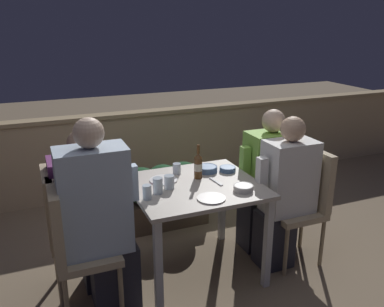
{
  "coord_description": "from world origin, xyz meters",
  "views": [
    {
      "loc": [
        -1.08,
        -2.57,
        1.91
      ],
      "look_at": [
        0.0,
        0.06,
        0.97
      ],
      "focal_mm": 38.0,
      "sensor_mm": 36.0,
      "label": 1
    }
  ],
  "objects": [
    {
      "name": "chair_left_far",
      "position": [
        -0.95,
        0.13,
        0.56
      ],
      "size": [
        0.41,
        0.4,
        0.94
      ],
      "color": "tan",
      "rests_on": "ground_plane"
    },
    {
      "name": "chair_left_near",
      "position": [
        -0.93,
        -0.15,
        0.56
      ],
      "size": [
        0.41,
        0.4,
        0.94
      ],
      "color": "tan",
      "rests_on": "ground_plane"
    },
    {
      "name": "parapet_wall",
      "position": [
        0.0,
        1.77,
        0.47
      ],
      "size": [
        9.0,
        0.18,
        0.93
      ],
      "color": "tan",
      "rests_on": "ground_plane"
    },
    {
      "name": "glass_cup_0",
      "position": [
        -0.2,
        -0.0,
        0.8
      ],
      "size": [
        0.07,
        0.07,
        0.1
      ],
      "color": "silver",
      "rests_on": "dining_table"
    },
    {
      "name": "person_purple_stripe",
      "position": [
        -0.75,
        0.13,
        0.6
      ],
      "size": [
        0.52,
        0.26,
        1.21
      ],
      "color": "#282833",
      "rests_on": "ground_plane"
    },
    {
      "name": "glass_cup_3",
      "position": [
        -0.31,
        -0.05,
        0.81
      ],
      "size": [
        0.07,
        0.07,
        0.12
      ],
      "color": "silver",
      "rests_on": "dining_table"
    },
    {
      "name": "bowl_2",
      "position": [
        0.19,
        0.2,
        0.77
      ],
      "size": [
        0.16,
        0.16,
        0.05
      ],
      "color": "#4C709E",
      "rests_on": "dining_table"
    },
    {
      "name": "person_white_polo",
      "position": [
        0.69,
        -0.14,
        0.62
      ],
      "size": [
        0.48,
        0.26,
        1.23
      ],
      "color": "#282833",
      "rests_on": "ground_plane"
    },
    {
      "name": "chair_right_near",
      "position": [
        0.89,
        -0.14,
        0.56
      ],
      "size": [
        0.41,
        0.4,
        0.94
      ],
      "color": "tan",
      "rests_on": "ground_plane"
    },
    {
      "name": "person_blue_shirt",
      "position": [
        -0.73,
        -0.15,
        0.68
      ],
      "size": [
        0.51,
        0.26,
        1.36
      ],
      "color": "#282833",
      "rests_on": "ground_plane"
    },
    {
      "name": "dining_table",
      "position": [
        0.0,
        0.0,
        0.65
      ],
      "size": [
        0.93,
        0.85,
        0.75
      ],
      "color": "#BCB2A3",
      "rests_on": "ground_plane"
    },
    {
      "name": "glass_cup_2",
      "position": [
        -0.05,
        0.26,
        0.79
      ],
      "size": [
        0.06,
        0.06,
        0.08
      ],
      "color": "silver",
      "rests_on": "dining_table"
    },
    {
      "name": "planter_hedge",
      "position": [
        0.04,
        0.86,
        0.33
      ],
      "size": [
        0.78,
        0.47,
        0.59
      ],
      "color": "brown",
      "rests_on": "ground_plane"
    },
    {
      "name": "plate_1",
      "position": [
        -0.0,
        -0.28,
        0.75
      ],
      "size": [
        0.2,
        0.2,
        0.01
      ],
      "color": "silver",
      "rests_on": "dining_table"
    },
    {
      "name": "person_green_blouse",
      "position": [
        0.72,
        0.16,
        0.61
      ],
      "size": [
        0.49,
        0.26,
        1.22
      ],
      "color": "#282833",
      "rests_on": "ground_plane"
    },
    {
      "name": "bowl_0",
      "position": [
        0.35,
        0.15,
        0.77
      ],
      "size": [
        0.13,
        0.13,
        0.04
      ],
      "color": "#4C709E",
      "rests_on": "dining_table"
    },
    {
      "name": "potted_plant",
      "position": [
        1.17,
        0.71,
        0.5
      ],
      "size": [
        0.39,
        0.39,
        0.81
      ],
      "color": "brown",
      "rests_on": "ground_plane"
    },
    {
      "name": "chair_right_far",
      "position": [
        0.92,
        0.16,
        0.56
      ],
      "size": [
        0.41,
        0.4,
        0.94
      ],
      "color": "tan",
      "rests_on": "ground_plane"
    },
    {
      "name": "fork_0",
      "position": [
        0.16,
        -0.02,
        0.75
      ],
      "size": [
        0.04,
        0.17,
        0.01
      ],
      "color": "silver",
      "rests_on": "dining_table"
    },
    {
      "name": "beer_bottle",
      "position": [
        0.07,
        0.1,
        0.85
      ],
      "size": [
        0.06,
        0.06,
        0.27
      ],
      "color": "brown",
      "rests_on": "dining_table"
    },
    {
      "name": "glass_cup_1",
      "position": [
        -0.4,
        -0.12,
        0.8
      ],
      "size": [
        0.06,
        0.06,
        0.1
      ],
      "color": "silver",
      "rests_on": "dining_table"
    },
    {
      "name": "bowl_1",
      "position": [
        0.27,
        -0.24,
        0.77
      ],
      "size": [
        0.14,
        0.14,
        0.04
      ],
      "color": "silver",
      "rests_on": "dining_table"
    },
    {
      "name": "plate_0",
      "position": [
        -0.2,
        0.16,
        0.75
      ],
      "size": [
        0.21,
        0.21,
        0.01
      ],
      "color": "white",
      "rests_on": "dining_table"
    },
    {
      "name": "ground_plane",
      "position": [
        0.0,
        0.0,
        0.0
      ],
      "size": [
        16.0,
        16.0,
        0.0
      ],
      "primitive_type": "plane",
      "color": "#847056"
    }
  ]
}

